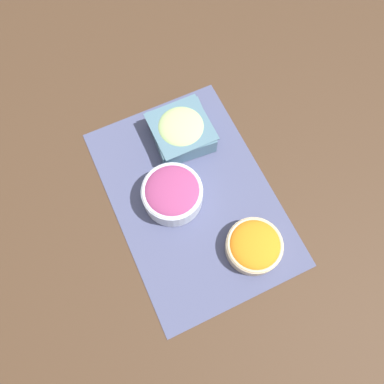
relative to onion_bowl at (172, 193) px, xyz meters
The scene contains 5 objects.
ground_plane 0.07m from the onion_bowl, 106.61° to the right, with size 3.00×3.00×0.00m, color #422D1E.
placemat 0.07m from the onion_bowl, 106.61° to the right, with size 0.59×0.40×0.00m.
onion_bowl is the anchor object (origin of this frame).
carrot_bowl 0.24m from the onion_bowl, 148.14° to the right, with size 0.14×0.14×0.06m.
cucumber_bowl 0.18m from the onion_bowl, 31.42° to the right, with size 0.16×0.16×0.07m.
Camera 1 is at (-0.30, 0.14, 0.92)m, focal length 35.00 mm.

